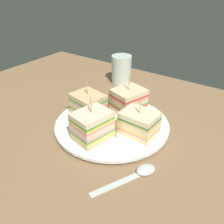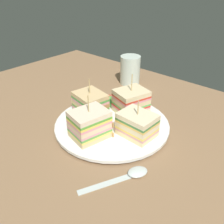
{
  "view_description": "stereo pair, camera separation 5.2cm",
  "coord_description": "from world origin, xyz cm",
  "px_view_note": "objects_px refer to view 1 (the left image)",
  "views": [
    {
      "loc": [
        28.47,
        -40.15,
        33.46
      ],
      "look_at": [
        0.0,
        0.0,
        4.31
      ],
      "focal_mm": 38.82,
      "sensor_mm": 36.0,
      "label": 1
    },
    {
      "loc": [
        32.56,
        -36.91,
        33.46
      ],
      "look_at": [
        0.0,
        0.0,
        4.31
      ],
      "focal_mm": 38.82,
      "sensor_mm": 36.0,
      "label": 2
    }
  ],
  "objects_px": {
    "plate": "(112,124)",
    "sandwich_wedge_3": "(140,122)",
    "drinking_glass": "(121,71)",
    "spoon": "(140,173)",
    "sandwich_wedge_1": "(89,104)",
    "sandwich_wedge_2": "(94,126)",
    "sandwich_wedge_0": "(129,101)"
  },
  "relations": [
    {
      "from": "drinking_glass",
      "to": "spoon",
      "type": "bearing_deg",
      "value": -51.92
    },
    {
      "from": "drinking_glass",
      "to": "plate",
      "type": "bearing_deg",
      "value": -61.29
    },
    {
      "from": "plate",
      "to": "sandwich_wedge_2",
      "type": "bearing_deg",
      "value": -86.55
    },
    {
      "from": "sandwich_wedge_1",
      "to": "sandwich_wedge_2",
      "type": "relative_size",
      "value": 0.92
    },
    {
      "from": "plate",
      "to": "sandwich_wedge_0",
      "type": "xyz_separation_m",
      "value": [
        0.0,
        0.07,
        0.03
      ]
    },
    {
      "from": "spoon",
      "to": "drinking_glass",
      "type": "bearing_deg",
      "value": 63.23
    },
    {
      "from": "sandwich_wedge_0",
      "to": "sandwich_wedge_3",
      "type": "relative_size",
      "value": 1.2
    },
    {
      "from": "sandwich_wedge_0",
      "to": "sandwich_wedge_2",
      "type": "relative_size",
      "value": 1.01
    },
    {
      "from": "sandwich_wedge_1",
      "to": "drinking_glass",
      "type": "distance_m",
      "value": 0.25
    },
    {
      "from": "sandwich_wedge_0",
      "to": "spoon",
      "type": "height_order",
      "value": "sandwich_wedge_0"
    },
    {
      "from": "sandwich_wedge_3",
      "to": "spoon",
      "type": "relative_size",
      "value": 0.64
    },
    {
      "from": "spoon",
      "to": "sandwich_wedge_3",
      "type": "bearing_deg",
      "value": 55.63
    },
    {
      "from": "plate",
      "to": "sandwich_wedge_2",
      "type": "distance_m",
      "value": 0.08
    },
    {
      "from": "sandwich_wedge_3",
      "to": "sandwich_wedge_1",
      "type": "bearing_deg",
      "value": 3.46
    },
    {
      "from": "drinking_glass",
      "to": "sandwich_wedge_3",
      "type": "bearing_deg",
      "value": -48.98
    },
    {
      "from": "plate",
      "to": "sandwich_wedge_3",
      "type": "bearing_deg",
      "value": 3.68
    },
    {
      "from": "sandwich_wedge_3",
      "to": "drinking_glass",
      "type": "distance_m",
      "value": 0.31
    },
    {
      "from": "sandwich_wedge_0",
      "to": "sandwich_wedge_1",
      "type": "bearing_deg",
      "value": -29.4
    },
    {
      "from": "sandwich_wedge_0",
      "to": "drinking_glass",
      "type": "height_order",
      "value": "sandwich_wedge_0"
    },
    {
      "from": "plate",
      "to": "drinking_glass",
      "type": "height_order",
      "value": "drinking_glass"
    },
    {
      "from": "sandwich_wedge_3",
      "to": "drinking_glass",
      "type": "xyz_separation_m",
      "value": [
        -0.2,
        0.23,
        0.0
      ]
    },
    {
      "from": "spoon",
      "to": "drinking_glass",
      "type": "distance_m",
      "value": 0.43
    },
    {
      "from": "plate",
      "to": "spoon",
      "type": "bearing_deg",
      "value": -36.48
    },
    {
      "from": "sandwich_wedge_3",
      "to": "spoon",
      "type": "bearing_deg",
      "value": 122.51
    },
    {
      "from": "spoon",
      "to": "plate",
      "type": "bearing_deg",
      "value": 78.66
    },
    {
      "from": "sandwich_wedge_1",
      "to": "sandwich_wedge_2",
      "type": "bearing_deg",
      "value": -33.15
    },
    {
      "from": "sandwich_wedge_2",
      "to": "drinking_glass",
      "type": "distance_m",
      "value": 0.34
    },
    {
      "from": "sandwich_wedge_1",
      "to": "drinking_glass",
      "type": "xyz_separation_m",
      "value": [
        -0.06,
        0.24,
        -0.0
      ]
    },
    {
      "from": "sandwich_wedge_0",
      "to": "sandwich_wedge_2",
      "type": "xyz_separation_m",
      "value": [
        0.0,
        -0.15,
        0.0
      ]
    },
    {
      "from": "sandwich_wedge_0",
      "to": "sandwich_wedge_1",
      "type": "relative_size",
      "value": 1.1
    },
    {
      "from": "sandwich_wedge_3",
      "to": "drinking_glass",
      "type": "relative_size",
      "value": 0.92
    },
    {
      "from": "sandwich_wedge_1",
      "to": "sandwich_wedge_2",
      "type": "height_order",
      "value": "sandwich_wedge_2"
    }
  ]
}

